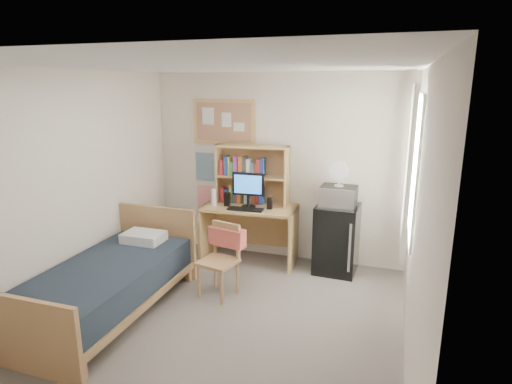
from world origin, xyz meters
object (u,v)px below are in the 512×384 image
(speaker_left, at_px, (227,199))
(bed, at_px, (107,290))
(desk, at_px, (250,234))
(desk_chair, at_px, (218,261))
(monitor, at_px, (248,191))
(mini_fridge, at_px, (337,239))
(microwave, at_px, (338,196))
(bulletin_board, at_px, (224,122))
(speaker_right, at_px, (270,203))
(desk_fan, at_px, (339,175))

(speaker_left, bearing_deg, bed, -114.87)
(desk, relative_size, speaker_left, 6.97)
(desk_chair, relative_size, monitor, 1.88)
(mini_fridge, bearing_deg, microwave, -90.00)
(mini_fridge, relative_size, monitor, 1.97)
(bulletin_board, relative_size, microwave, 2.09)
(mini_fridge, relative_size, microwave, 2.03)
(mini_fridge, distance_m, monitor, 1.34)
(mini_fridge, height_order, microwave, microwave)
(mini_fridge, xyz_separation_m, speaker_left, (-1.50, -0.13, 0.45))
(monitor, distance_m, microwave, 1.20)
(bed, height_order, microwave, microwave)
(bulletin_board, distance_m, desk, 1.63)
(bulletin_board, xyz_separation_m, speaker_right, (0.80, -0.37, -1.03))
(microwave, height_order, desk_fan, desk_fan)
(desk_chair, relative_size, speaker_right, 5.41)
(desk, bearing_deg, bed, -121.64)
(speaker_right, bearing_deg, desk_fan, 0.95)
(bulletin_board, bearing_deg, bed, -102.50)
(bed, height_order, speaker_right, speaker_right)
(speaker_right, distance_m, desk_fan, 1.00)
(mini_fridge, relative_size, speaker_left, 4.92)
(bulletin_board, height_order, mini_fridge, bulletin_board)
(monitor, bearing_deg, mini_fridge, 1.66)
(bed, xyz_separation_m, desk_fan, (2.18, 1.89, 1.04))
(desk_chair, bearing_deg, microwave, 54.86)
(monitor, xyz_separation_m, speaker_right, (0.30, 0.02, -0.15))
(desk, xyz_separation_m, microwave, (1.20, 0.03, 0.64))
(bed, height_order, speaker_left, speaker_left)
(desk_fan, bearing_deg, mini_fridge, 90.00)
(mini_fridge, bearing_deg, desk_fan, -90.00)
(bulletin_board, relative_size, speaker_right, 5.86)
(mini_fridge, xyz_separation_m, microwave, (-0.00, -0.02, 0.59))
(desk, height_order, desk_chair, desk_chair)
(bed, xyz_separation_m, microwave, (2.18, 1.89, 0.76))
(desk_chair, distance_m, speaker_right, 1.18)
(microwave, bearing_deg, desk_chair, -134.99)
(bed, bearing_deg, speaker_left, 68.54)
(bulletin_board, bearing_deg, microwave, -9.79)
(bulletin_board, relative_size, desk_fan, 3.19)
(bed, xyz_separation_m, monitor, (0.98, 1.79, 0.76))
(desk_chair, height_order, monitor, monitor)
(bulletin_board, xyz_separation_m, desk_fan, (1.70, -0.29, -0.60))
(desk_chair, bearing_deg, desk, 101.54)
(microwave, bearing_deg, desk_fan, 2.22)
(mini_fridge, bearing_deg, desk_chair, -134.50)
(monitor, relative_size, speaker_left, 2.49)
(bed, bearing_deg, desk_fan, 40.49)
(bulletin_board, height_order, desk, bulletin_board)
(speaker_left, distance_m, desk_fan, 1.56)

